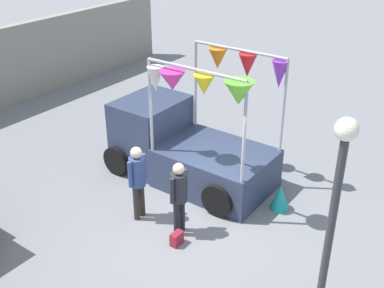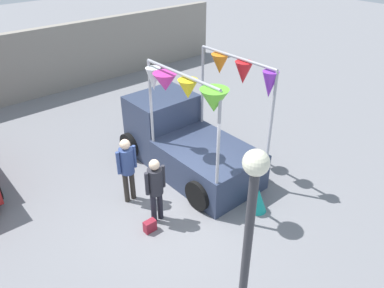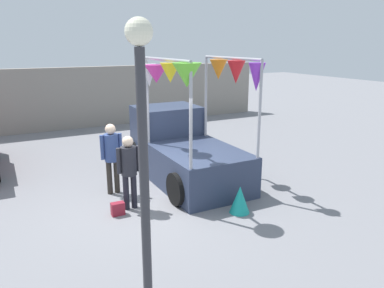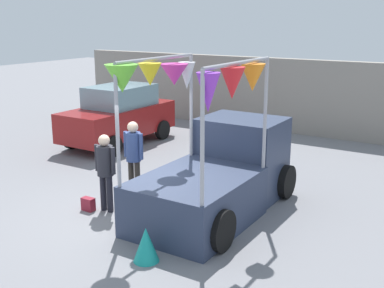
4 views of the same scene
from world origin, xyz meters
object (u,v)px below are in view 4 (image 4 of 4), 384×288
Objects in this scene: person_vendor at (133,151)px; handbag at (88,204)px; person_customer at (105,166)px; vendor_truck at (220,168)px; parked_car at (119,115)px; folded_kite_bundle_teal at (146,245)px.

person_vendor is 6.20× the size of handbag.
person_customer is 0.96× the size of person_vendor.
vendor_truck is 6.25m from parked_car.
person_vendor is (-0.08, 1.04, 0.05)m from person_customer.
parked_car is 5.69m from person_customer.
person_vendor reaches higher than person_customer.
handbag is (-2.30, -1.60, -0.77)m from vendor_truck.
vendor_truck is 2.07m from person_vendor.
parked_car is 14.29× the size of handbag.
person_vendor is 3.24m from folded_kite_bundle_teal.
person_vendor is 2.89× the size of folded_kite_bundle_teal.
parked_car reaches higher than person_customer.
person_customer is 0.95m from handbag.
parked_car is 2.41× the size of person_customer.
parked_car is at bearing 134.34° from person_vendor.
vendor_truck reaches higher than handbag.
vendor_truck reaches higher than parked_car.
parked_car is at bearing 123.58° from handbag.
person_vendor is at bearing 77.84° from handbag.
vendor_truck is 2.39× the size of person_vendor.
handbag is 2.63m from folded_kite_bundle_teal.
parked_car is 4.85m from person_vendor.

